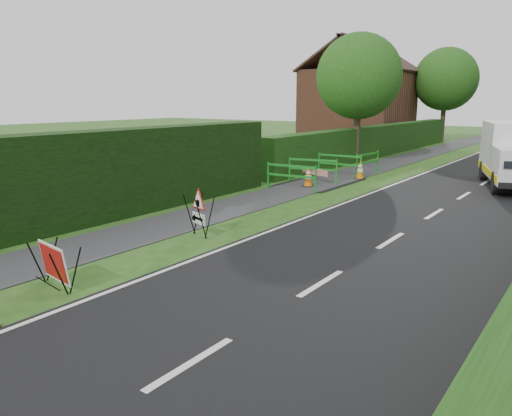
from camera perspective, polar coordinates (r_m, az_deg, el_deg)
The scene contains 16 objects.
ground at distance 10.00m, azimuth -8.21°, elevation -7.30°, with size 120.00×120.00×0.00m, color #224C15.
footpath at distance 42.96m, azimuth 22.81°, elevation 6.94°, with size 2.00×90.00×0.02m, color #2D2D30.
hedge_west_near at distance 13.81m, azimuth -23.40°, elevation -2.69°, with size 1.10×18.00×2.50m, color black.
hedge_west_far at distance 31.17m, azimuth 13.68°, elevation 5.84°, with size 1.00×24.00×1.80m, color #14380F.
house_west at distance 40.32m, azimuth 11.58°, elevation 11.47°, with size 7.50×7.40×7.88m.
tree_nw at distance 27.18m, azimuth 11.69°, elevation 14.51°, with size 4.40×4.40×6.70m.
tree_fw at distance 42.28m, azimuth 20.89°, elevation 13.58°, with size 4.80×4.80×7.24m.
red_rect_sign at distance 9.64m, azimuth -22.10°, elevation -5.91°, with size 1.03×0.72×0.82m.
triangle_sign at distance 12.32m, azimuth -6.65°, elevation -0.04°, with size 0.88×0.88×1.03m.
traffic_cone_3 at distance 19.49m, azimuth 5.99°, elevation 3.58°, with size 0.38×0.38×0.79m.
traffic_cone_4 at distance 21.73m, azimuth 11.82°, elevation 4.28°, with size 0.38×0.38×0.79m.
ped_barrier_0 at distance 18.59m, azimuth 4.05°, elevation 3.93°, with size 2.08×0.46×1.00m.
ped_barrier_1 at distance 20.49m, azimuth 6.49°, elevation 4.66°, with size 2.09×0.77×1.00m.
ped_barrier_2 at distance 22.22m, azimuth 9.52°, elevation 5.17°, with size 2.07×0.41×1.00m.
ped_barrier_3 at distance 23.11m, azimuth 12.64°, elevation 5.31°, with size 0.49×2.08×1.00m.
redwhite_plank at distance 20.52m, azimuth 6.71°, elevation 2.89°, with size 1.50×0.04×0.25m, color red.
Camera 1 is at (6.58, -6.75, 3.34)m, focal length 35.00 mm.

